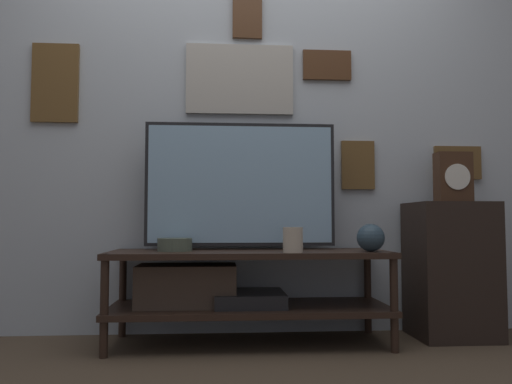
% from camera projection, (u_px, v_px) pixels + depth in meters
% --- Properties ---
extents(ground_plane, '(12.00, 12.00, 0.00)m').
position_uv_depth(ground_plane, '(253.00, 359.00, 2.29)').
color(ground_plane, '#4C3D2D').
extents(wall_back, '(6.40, 0.08, 2.70)m').
position_uv_depth(wall_back, '(247.00, 100.00, 2.96)').
color(wall_back, '#B2BCC6').
rests_on(wall_back, ground_plane).
extents(media_console, '(1.44, 0.50, 0.48)m').
position_uv_depth(media_console, '(228.00, 285.00, 2.59)').
color(media_console, black).
rests_on(media_console, ground_plane).
extents(television, '(1.04, 0.05, 0.69)m').
position_uv_depth(television, '(241.00, 184.00, 2.73)').
color(television, black).
rests_on(television, media_console).
extents(vase_round_glass, '(0.14, 0.14, 0.14)m').
position_uv_depth(vase_round_glass, '(371.00, 238.00, 2.53)').
color(vase_round_glass, '#2D4251').
rests_on(vase_round_glass, media_console).
extents(vase_wide_bowl, '(0.18, 0.18, 0.07)m').
position_uv_depth(vase_wide_bowl, '(175.00, 245.00, 2.56)').
color(vase_wide_bowl, '#4C5647').
rests_on(vase_wide_bowl, media_console).
extents(candle_jar, '(0.10, 0.10, 0.12)m').
position_uv_depth(candle_jar, '(293.00, 240.00, 2.44)').
color(candle_jar, '#C1B29E').
rests_on(candle_jar, media_console).
extents(side_table, '(0.42, 0.37, 0.74)m').
position_uv_depth(side_table, '(451.00, 270.00, 2.74)').
color(side_table, black).
rests_on(side_table, ground_plane).
extents(mantel_clock, '(0.19, 0.11, 0.28)m').
position_uv_depth(mantel_clock, '(453.00, 178.00, 2.80)').
color(mantel_clock, '#422819').
rests_on(mantel_clock, side_table).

